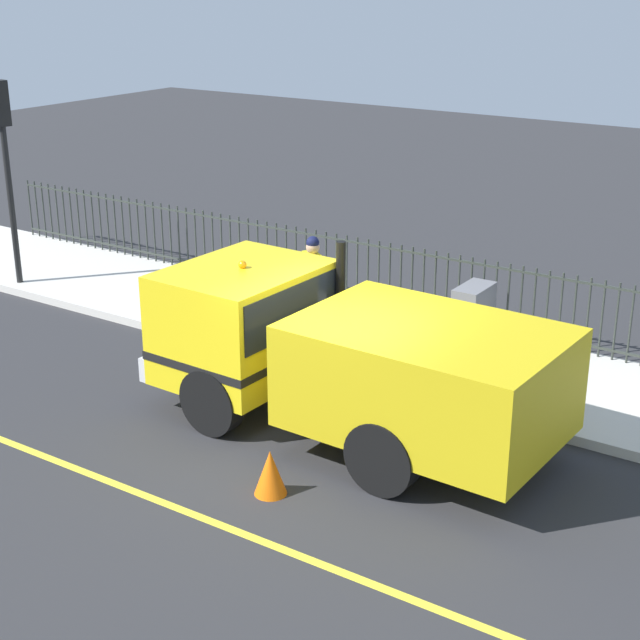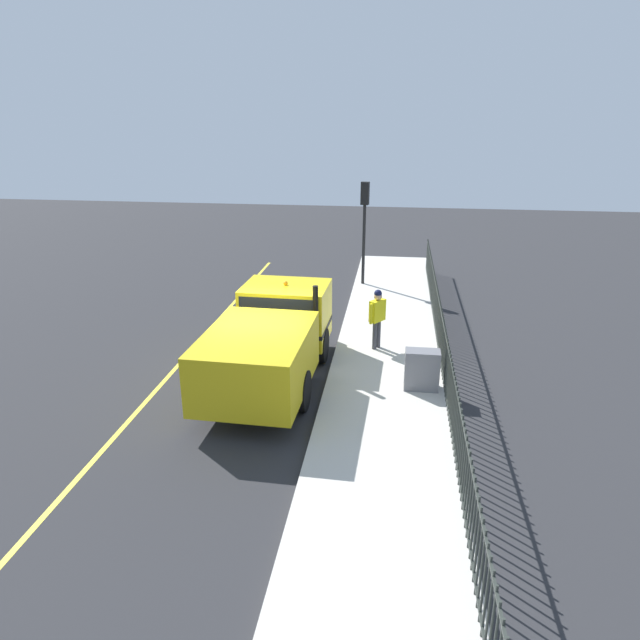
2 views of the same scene
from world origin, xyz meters
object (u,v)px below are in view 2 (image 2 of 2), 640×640
Objects in this scene: work_truck at (273,335)px; traffic_light_near at (365,213)px; traffic_cone at (200,369)px; worker_standing at (377,313)px; utility_cabinet at (422,370)px.

traffic_light_near is (1.75, 8.61, 1.74)m from work_truck.
traffic_cone is at bearing -168.35° from work_truck.
work_truck is 8.95m from traffic_light_near.
worker_standing is at bearing 107.36° from traffic_light_near.
traffic_light_near is at bearing 102.68° from utility_cabinet.
utility_cabinet is (1.20, -2.41, -0.57)m from worker_standing.
traffic_cone is at bearing -25.30° from worker_standing.
work_truck is 3.34× the size of worker_standing.
worker_standing reaches higher than utility_cabinet.
utility_cabinet is 1.72× the size of traffic_cone.
worker_standing is 0.44× the size of traffic_light_near.
traffic_cone is (-5.64, 0.02, -0.36)m from utility_cabinet.
worker_standing is 2.75m from utility_cabinet.
traffic_light_near is 6.78× the size of traffic_cone.
traffic_light_near reaches higher than traffic_cone.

